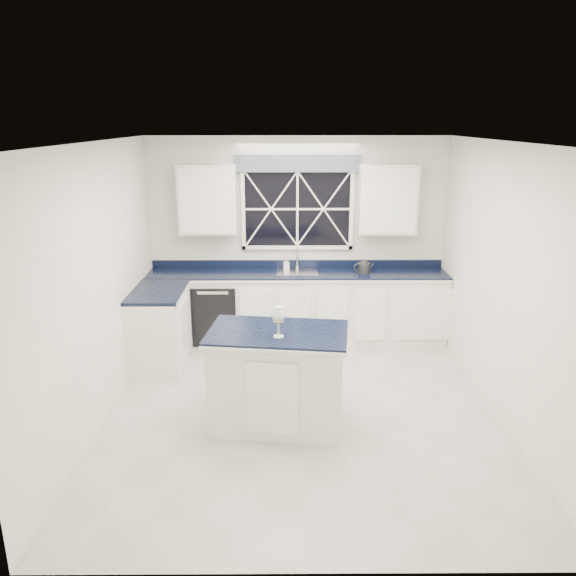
{
  "coord_description": "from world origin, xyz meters",
  "views": [
    {
      "loc": [
        -0.17,
        -5.27,
        2.9
      ],
      "look_at": [
        -0.14,
        0.4,
        1.19
      ],
      "focal_mm": 35.0,
      "sensor_mm": 36.0,
      "label": 1
    }
  ],
  "objects_px": {
    "dishwasher": "(217,310)",
    "island": "(278,378)",
    "wine_glass": "(278,316)",
    "faucet": "(297,257)",
    "kettle": "(364,266)",
    "soap_bottle": "(286,264)"
  },
  "relations": [
    {
      "from": "island",
      "to": "kettle",
      "type": "height_order",
      "value": "kettle"
    },
    {
      "from": "dishwasher",
      "to": "wine_glass",
      "type": "distance_m",
      "value": 2.68
    },
    {
      "from": "kettle",
      "to": "wine_glass",
      "type": "height_order",
      "value": "wine_glass"
    },
    {
      "from": "island",
      "to": "wine_glass",
      "type": "bearing_deg",
      "value": -78.81
    },
    {
      "from": "island",
      "to": "soap_bottle",
      "type": "relative_size",
      "value": 8.58
    },
    {
      "from": "dishwasher",
      "to": "kettle",
      "type": "distance_m",
      "value": 2.08
    },
    {
      "from": "kettle",
      "to": "soap_bottle",
      "type": "bearing_deg",
      "value": 165.81
    },
    {
      "from": "faucet",
      "to": "wine_glass",
      "type": "height_order",
      "value": "wine_glass"
    },
    {
      "from": "kettle",
      "to": "soap_bottle",
      "type": "xyz_separation_m",
      "value": [
        -1.03,
        0.16,
        -0.01
      ]
    },
    {
      "from": "dishwasher",
      "to": "faucet",
      "type": "bearing_deg",
      "value": 10.02
    },
    {
      "from": "faucet",
      "to": "island",
      "type": "bearing_deg",
      "value": -95.57
    },
    {
      "from": "dishwasher",
      "to": "kettle",
      "type": "bearing_deg",
      "value": -0.52
    },
    {
      "from": "dishwasher",
      "to": "island",
      "type": "relative_size",
      "value": 0.59
    },
    {
      "from": "dishwasher",
      "to": "faucet",
      "type": "xyz_separation_m",
      "value": [
        1.1,
        0.19,
        0.69
      ]
    },
    {
      "from": "wine_glass",
      "to": "faucet",
      "type": "bearing_deg",
      "value": 84.97
    },
    {
      "from": "soap_bottle",
      "to": "dishwasher",
      "type": "bearing_deg",
      "value": -171.76
    },
    {
      "from": "kettle",
      "to": "faucet",
      "type": "bearing_deg",
      "value": 160.84
    },
    {
      "from": "dishwasher",
      "to": "wine_glass",
      "type": "height_order",
      "value": "wine_glass"
    },
    {
      "from": "dishwasher",
      "to": "soap_bottle",
      "type": "relative_size",
      "value": 5.03
    },
    {
      "from": "soap_bottle",
      "to": "wine_glass",
      "type": "bearing_deg",
      "value": -91.79
    },
    {
      "from": "dishwasher",
      "to": "island",
      "type": "height_order",
      "value": "island"
    },
    {
      "from": "faucet",
      "to": "soap_bottle",
      "type": "relative_size",
      "value": 1.85
    }
  ]
}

